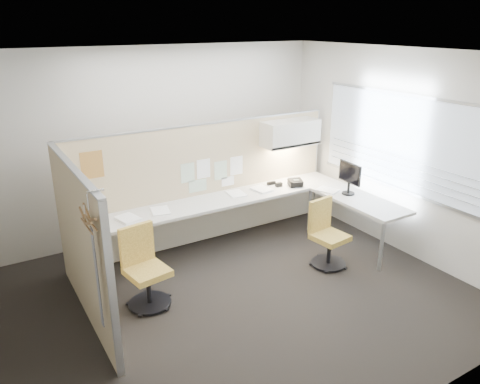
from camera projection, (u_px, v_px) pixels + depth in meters
floor at (228, 299)px, 5.58m from camera, size 5.50×4.50×0.01m
ceiling at (226, 54)px, 4.61m from camera, size 5.50×4.50×0.01m
wall_back at (152, 144)px, 6.90m from camera, size 5.50×0.02×2.80m
wall_front at (386, 280)px, 3.29m from camera, size 5.50×0.02×2.80m
wall_right at (401, 153)px, 6.43m from camera, size 0.02×4.50×2.80m
window_pane at (401, 143)px, 6.37m from camera, size 0.01×2.80×1.30m
partition_back at (206, 184)px, 6.82m from camera, size 4.10×0.06×1.75m
partition_left at (81, 246)px, 4.94m from camera, size 0.06×2.20×1.75m
desk at (245, 206)px, 6.72m from camera, size 4.00×2.07×0.73m
overhead_bin at (290, 133)px, 7.09m from camera, size 0.90×0.36×0.38m
task_light_strip at (290, 146)px, 7.17m from camera, size 0.60×0.06×0.02m
pinned_papers at (212, 173)px, 6.78m from camera, size 1.01×0.00×0.47m
poster at (92, 165)px, 5.83m from camera, size 0.28×0.00×0.35m
chair_left at (144, 270)px, 5.34m from camera, size 0.50×0.52×0.93m
chair_right at (326, 236)px, 6.24m from camera, size 0.47×0.48×0.89m
monitor at (350, 176)px, 6.73m from camera, size 0.19×0.45×0.47m
phone at (295, 183)px, 7.14m from camera, size 0.26×0.25×0.12m
stapler at (271, 183)px, 7.21m from camera, size 0.14×0.05×0.05m
tape_dispenser at (279, 185)px, 7.13m from camera, size 0.10×0.07×0.06m
coat_hook at (90, 231)px, 3.99m from camera, size 0.18×0.42×1.29m
paper_stack_0 at (128, 219)px, 5.94m from camera, size 0.29×0.35×0.03m
paper_stack_1 at (160, 211)px, 6.20m from camera, size 0.29×0.34×0.02m
paper_stack_2 at (236, 194)px, 6.82m from camera, size 0.26×0.32×0.01m
paper_stack_3 at (262, 189)px, 6.98m from camera, size 0.27×0.33×0.03m
paper_stack_4 at (327, 190)px, 6.96m from camera, size 0.33×0.36×0.02m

